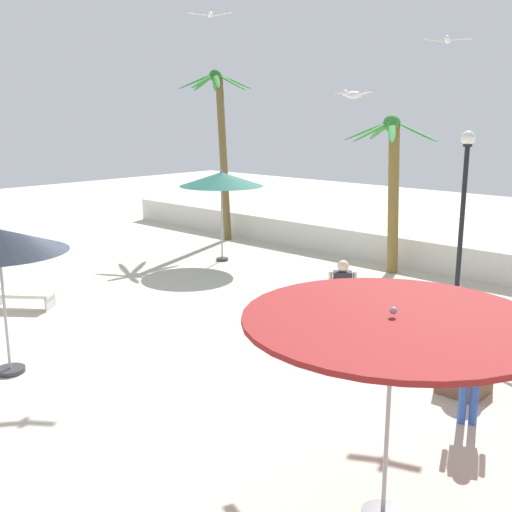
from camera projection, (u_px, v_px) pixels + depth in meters
ground_plane at (128, 360)px, 11.38m from camera, size 56.00×56.00×0.00m
boundary_wall at (403, 252)px, 18.32m from camera, size 25.20×0.30×0.88m
patio_umbrella_1 at (393, 327)px, 6.42m from camera, size 3.17×3.17×2.50m
patio_umbrella_3 at (221, 179)px, 18.60m from camera, size 2.55×2.55×2.79m
palm_tree_1 at (221, 133)px, 21.73m from camera, size 2.63×2.62×5.97m
palm_tree_2 at (393, 173)px, 17.20m from camera, size 2.52×2.57×4.44m
lamp_post_1 at (463, 200)px, 15.05m from camera, size 0.34×0.34×4.06m
lounge_chair_1 at (13, 292)px, 14.39m from camera, size 1.81×1.60×0.84m
guest_1 at (342, 292)px, 12.17m from camera, size 0.45×0.41×1.66m
guest_2 at (471, 363)px, 8.86m from camera, size 0.50×0.38×1.57m
seagull_0 at (353, 94)px, 10.13m from camera, size 0.95×0.49×0.14m
seagull_1 at (210, 14)px, 13.78m from camera, size 0.78×0.82×0.14m
seagull_2 at (448, 40)px, 12.22m from camera, size 0.95×0.48×0.14m
planter at (465, 371)px, 9.98m from camera, size 0.70×0.70×0.85m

